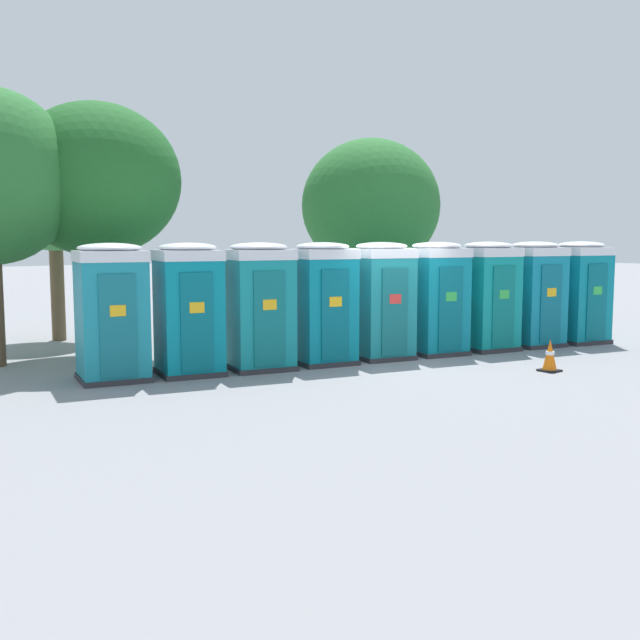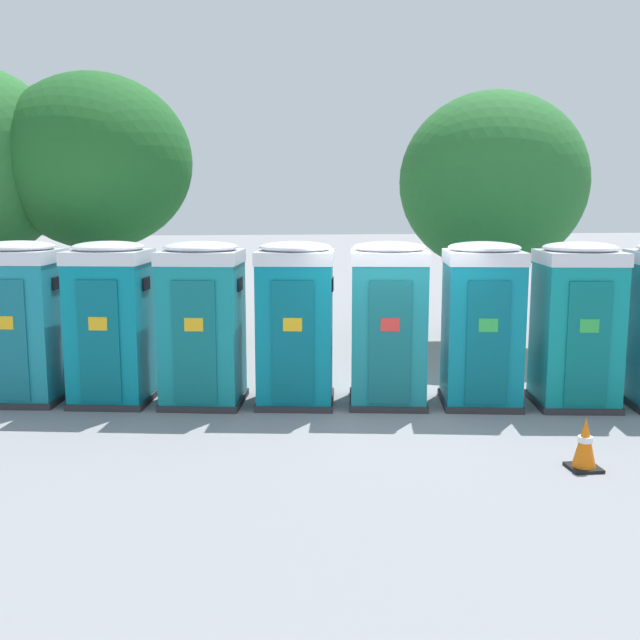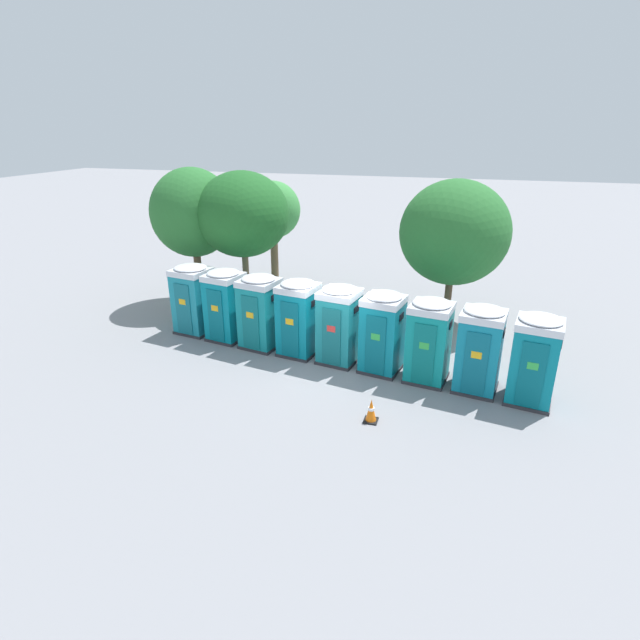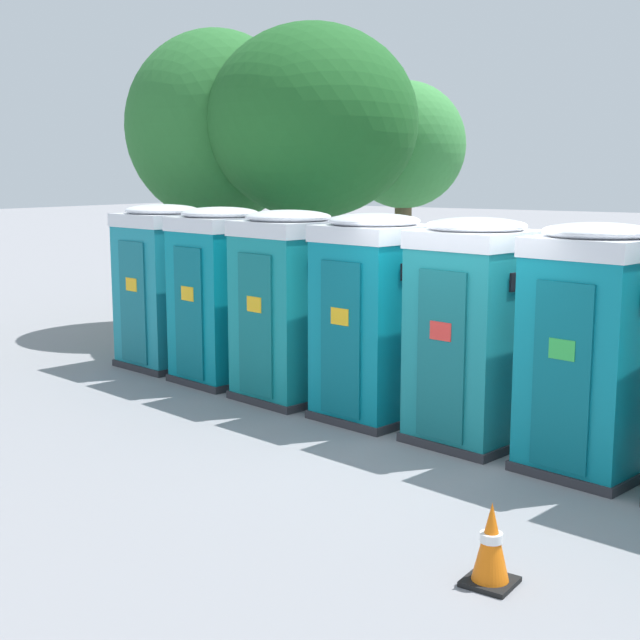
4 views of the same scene
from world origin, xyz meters
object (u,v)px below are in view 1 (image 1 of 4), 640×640
at_px(portapotty_1, 189,309).
at_px(street_tree_1, 371,206).
at_px(portapotty_8, 580,292).
at_px(street_tree_3, 96,180).
at_px(portapotty_5, 436,298).
at_px(portapotty_2, 259,306).
at_px(street_tree_0, 54,202).
at_px(portapotty_3, 323,303).
at_px(portapotty_0, 112,312).
at_px(portapotty_7, 534,294).
at_px(portapotty_4, 381,300).
at_px(traffic_cone, 550,356).
at_px(portapotty_6, 487,296).

bearing_deg(portapotty_1, street_tree_1, 26.10).
relative_size(portapotty_8, street_tree_3, 0.46).
bearing_deg(portapotty_5, portapotty_2, 172.04).
bearing_deg(portapotty_2, street_tree_0, 107.19).
bearing_deg(street_tree_1, portapotty_3, -138.34).
distance_m(portapotty_0, street_tree_1, 9.73).
bearing_deg(portapotty_1, street_tree_3, 101.32).
xyz_separation_m(portapotty_5, street_tree_3, (-6.33, 4.03, 2.59)).
xyz_separation_m(portapotty_0, street_tree_3, (0.78, 2.91, 2.59)).
bearing_deg(portapotty_2, portapotty_7, -8.35).
bearing_deg(portapotty_4, portapotty_1, 171.63).
distance_m(portapotty_7, portapotty_8, 1.44).
bearing_deg(traffic_cone, portapotty_5, 95.09).
distance_m(portapotty_1, traffic_cone, 7.14).
height_order(portapotty_7, traffic_cone, portapotty_7).
relative_size(portapotty_6, street_tree_3, 0.46).
relative_size(portapotty_1, portapotty_8, 1.00).
bearing_deg(portapotty_5, portapotty_4, 170.82).
bearing_deg(portapotty_1, traffic_cone, -32.60).
distance_m(portapotty_1, portapotty_7, 8.64).
relative_size(portapotty_1, portapotty_3, 1.00).
bearing_deg(street_tree_3, portapotty_8, -24.18).
bearing_deg(street_tree_3, portapotty_6, -28.88).
bearing_deg(portapotty_7, portapotty_5, 171.08).
bearing_deg(portapotty_3, street_tree_1, 41.66).
height_order(portapotty_0, street_tree_1, street_tree_1).
xyz_separation_m(portapotty_1, street_tree_0, (-0.64, 6.39, 2.24)).
distance_m(portapotty_7, street_tree_3, 10.53).
xyz_separation_m(portapotty_6, portapotty_7, (1.42, -0.21, -0.00)).
height_order(portapotty_3, portapotty_7, same).
xyz_separation_m(portapotty_1, portapotty_7, (8.54, -1.31, -0.00)).
bearing_deg(street_tree_3, street_tree_1, 3.28).
bearing_deg(portapotty_4, portapotty_8, -9.49).
relative_size(portapotty_7, street_tree_0, 0.52).
bearing_deg(portapotty_1, portapotty_4, -8.37).
relative_size(portapotty_2, street_tree_3, 0.46).
relative_size(portapotty_0, portapotty_2, 1.00).
relative_size(portapotty_2, traffic_cone, 3.97).
xyz_separation_m(portapotty_0, street_tree_1, (8.84, 3.37, 2.26)).
xyz_separation_m(portapotty_5, portapotty_8, (4.26, -0.72, -0.00)).
height_order(portapotty_4, portapotty_5, same).
bearing_deg(portapotty_8, portapotty_5, 170.41).
xyz_separation_m(portapotty_5, traffic_cone, (0.26, -2.95, -0.97)).
relative_size(portapotty_8, street_tree_0, 0.52).
bearing_deg(portapotty_0, portapotty_7, -8.98).
bearing_deg(portapotty_5, portapotty_7, -8.92).
distance_m(portapotty_3, portapotty_5, 2.88).
bearing_deg(street_tree_3, street_tree_0, 90.07).
relative_size(portapotty_6, portapotty_7, 1.00).
distance_m(portapotty_2, street_tree_3, 4.77).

